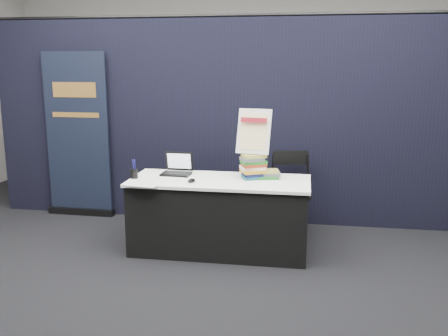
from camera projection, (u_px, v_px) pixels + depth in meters
floor at (210, 272)px, 4.62m from camera, size 8.00×8.00×0.00m
wall_back at (256, 72)px, 8.11m from camera, size 8.00×0.02×3.50m
drape_partition at (235, 122)px, 5.91m from camera, size 6.00×0.08×2.40m
display_table at (220, 215)px, 5.07m from camera, size 1.80×0.75×0.75m
laptop at (177, 169)px, 5.21m from camera, size 0.30×0.25×0.23m
mouse at (192, 180)px, 4.87m from camera, size 0.09×0.12×0.03m
brochure_left at (168, 178)px, 5.02m from camera, size 0.31×0.22×0.00m
brochure_mid at (144, 184)px, 4.79m from camera, size 0.33×0.25×0.00m
brochure_right at (166, 177)px, 5.09m from camera, size 0.37×0.33×0.00m
pen_cup at (134, 174)px, 5.03m from camera, size 0.09×0.09×0.10m
book_stack_tall at (253, 166)px, 5.01m from camera, size 0.28×0.25×0.25m
book_stack_short at (269, 174)px, 5.03m from camera, size 0.23×0.19×0.09m
info_sign at (254, 132)px, 4.96m from camera, size 0.36×0.19×0.46m
pullup_banner at (78, 144)px, 6.19m from camera, size 0.86×0.12×2.03m
stacking_chair at (289, 189)px, 5.57m from camera, size 0.48×0.49×0.92m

